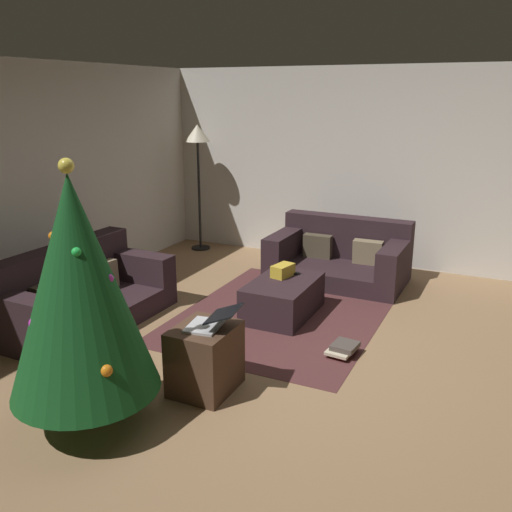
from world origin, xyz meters
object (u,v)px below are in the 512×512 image
object	(u,v)px
christmas_tree	(78,287)
couch_left	(80,295)
ottoman	(283,298)
side_table	(205,359)
tv_remote	(292,274)
gift_box	(283,271)
book_stack	(343,349)
laptop	(211,321)
couch_right	(340,257)
corner_lamp	(198,143)

from	to	relation	value
christmas_tree	couch_left	bearing A→B (deg)	43.84
ottoman	side_table	bearing A→B (deg)	-178.65
couch_left	tv_remote	size ratio (longest dim) A/B	11.33
gift_box	book_stack	bearing A→B (deg)	-130.07
laptop	book_stack	bearing A→B (deg)	-35.91
ottoman	tv_remote	size ratio (longest dim) A/B	5.93
gift_box	christmas_tree	distance (m)	2.67
couch_right	christmas_tree	xyz separation A→B (m)	(-3.83, 0.66, 0.75)
couch_left	tv_remote	distance (m)	2.21
tv_remote	laptop	bearing A→B (deg)	153.56
couch_right	couch_left	bearing A→B (deg)	51.88
couch_left	tv_remote	bearing A→B (deg)	127.31
laptop	couch_right	bearing A→B (deg)	-1.76
side_table	corner_lamp	world-z (taller)	corner_lamp
couch_right	laptop	size ratio (longest dim) A/B	3.76
tv_remote	ottoman	bearing A→B (deg)	150.13
christmas_tree	corner_lamp	xyz separation A→B (m)	(4.28, 1.65, 0.53)
christmas_tree	book_stack	distance (m)	2.43
gift_box	tv_remote	xyz separation A→B (m)	(0.09, -0.07, -0.05)
couch_right	tv_remote	world-z (taller)	couch_right
laptop	corner_lamp	world-z (taller)	corner_lamp
ottoman	christmas_tree	distance (m)	2.62
ottoman	side_table	size ratio (longest dim) A/B	1.78
couch_left	laptop	distance (m)	1.99
gift_box	side_table	xyz separation A→B (m)	(-1.82, -0.10, -0.17)
tv_remote	christmas_tree	bearing A→B (deg)	140.71
couch_left	ottoman	distance (m)	2.07
gift_box	corner_lamp	xyz separation A→B (m)	(1.71, 2.05, 1.12)
ottoman	tv_remote	distance (m)	0.31
couch_left	tv_remote	xyz separation A→B (m)	(1.30, -1.78, 0.09)
gift_box	christmas_tree	world-z (taller)	christmas_tree
christmas_tree	laptop	bearing A→B (deg)	-36.33
couch_left	book_stack	distance (m)	2.67
gift_box	tv_remote	size ratio (longest dim) A/B	1.62
ottoman	corner_lamp	bearing A→B (deg)	48.80
side_table	laptop	xyz separation A→B (m)	(0.01, -0.06, 0.32)
tv_remote	corner_lamp	distance (m)	2.91
couch_left	ottoman	size ratio (longest dim) A/B	1.91
side_table	book_stack	bearing A→B (deg)	-37.79
couch_right	ottoman	distance (m)	1.42
ottoman	book_stack	world-z (taller)	ottoman
couch_right	tv_remote	distance (m)	1.19
couch_left	corner_lamp	bearing A→B (deg)	-172.26
christmas_tree	corner_lamp	size ratio (longest dim) A/B	1.03
couch_left	gift_box	world-z (taller)	couch_left
couch_left	christmas_tree	world-z (taller)	christmas_tree
side_table	laptop	size ratio (longest dim) A/B	1.22
couch_left	laptop	xyz separation A→B (m)	(-0.60, -1.88, 0.29)
tv_remote	corner_lamp	bearing A→B (deg)	23.25
christmas_tree	laptop	xyz separation A→B (m)	(0.77, -0.56, -0.44)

